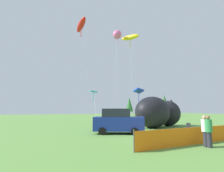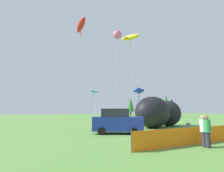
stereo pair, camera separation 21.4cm
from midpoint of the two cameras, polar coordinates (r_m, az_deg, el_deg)
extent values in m
plane|color=#609342|center=(14.36, 11.27, -15.43)|extent=(120.00, 120.00, 0.00)
cube|color=navy|center=(14.75, 2.40, -12.18)|extent=(4.38, 3.07, 1.12)
cube|color=#1E232D|center=(14.71, 1.58, -8.69)|extent=(2.64, 2.25, 0.67)
cylinder|color=black|center=(15.61, 7.25, -13.77)|extent=(0.63, 0.44, 0.59)
cylinder|color=black|center=(14.03, 7.63, -14.48)|extent=(0.63, 0.44, 0.59)
cylinder|color=black|center=(15.68, -2.25, -13.80)|extent=(0.63, 0.44, 0.59)
cylinder|color=black|center=(14.10, -2.97, -14.50)|extent=(0.63, 0.44, 0.59)
cube|color=black|center=(15.84, 24.75, -12.52)|extent=(0.56, 0.56, 0.03)
cube|color=black|center=(15.68, 23.99, -11.78)|extent=(0.08, 0.48, 0.46)
cylinder|color=#A5A5AD|center=(16.16, 24.95, -13.19)|extent=(0.02, 0.02, 0.45)
cylinder|color=#A5A5AD|center=(15.82, 25.92, -13.27)|extent=(0.02, 0.02, 0.45)
cylinder|color=#A5A5AD|center=(15.91, 23.68, -13.35)|extent=(0.02, 0.02, 0.45)
cylinder|color=#A5A5AD|center=(15.57, 24.64, -13.45)|extent=(0.02, 0.02, 0.45)
ellipsoid|color=black|center=(19.63, 13.49, -8.28)|extent=(5.55, 4.99, 3.37)
ellipsoid|color=white|center=(19.65, 13.56, -10.48)|extent=(3.71, 3.53, 1.51)
sphere|color=black|center=(22.47, 18.08, -8.42)|extent=(3.03, 3.03, 3.03)
cone|color=black|center=(23.08, 16.84, -5.43)|extent=(0.85, 0.85, 0.91)
cone|color=black|center=(21.87, 19.14, -5.24)|extent=(0.85, 0.85, 0.91)
cube|color=orange|center=(10.97, 23.45, -14.94)|extent=(7.07, 0.96, 0.96)
cylinder|color=#4C4C51|center=(8.64, 7.10, -17.35)|extent=(0.05, 0.05, 1.06)
cylinder|color=#2D2D38|center=(10.86, 29.36, -15.12)|extent=(0.25, 0.25, 0.80)
cylinder|color=#338C4C|center=(10.78, 29.11, -11.29)|extent=(0.36, 0.36, 0.66)
sphere|color=#8C6647|center=(10.75, 28.96, -8.96)|extent=(0.22, 0.22, 0.22)
cylinder|color=#2D2D38|center=(10.97, 28.43, -15.10)|extent=(0.25, 0.25, 0.79)
cylinder|color=silver|center=(10.89, 28.18, -11.31)|extent=(0.36, 0.36, 0.66)
sphere|color=tan|center=(10.86, 28.04, -9.01)|extent=(0.22, 0.22, 0.22)
cylinder|color=silver|center=(21.23, -5.17, -7.17)|extent=(0.21, 2.83, 4.27)
cube|color=#19B2B2|center=(22.73, -5.72, -1.81)|extent=(0.99, 0.97, 0.41)
cylinder|color=#19B2B2|center=(22.67, -5.74, -3.57)|extent=(0.06, 0.06, 1.20)
cylinder|color=silver|center=(20.36, 1.57, 2.41)|extent=(0.58, 0.40, 11.04)
sphere|color=pink|center=(22.24, 2.03, 16.45)|extent=(1.08, 1.08, 1.08)
cylinder|color=pink|center=(21.96, 2.04, 14.78)|extent=(0.06, 0.06, 1.20)
cylinder|color=silver|center=(18.99, -7.81, 2.69)|extent=(1.92, 2.14, 10.71)
ellipsoid|color=red|center=(19.54, -9.76, 19.02)|extent=(1.00, 2.60, 1.26)
cylinder|color=red|center=(19.24, -9.81, 17.15)|extent=(0.06, 0.06, 1.20)
cylinder|color=silver|center=(20.08, 7.42, -7.40)|extent=(0.81, 1.11, 4.07)
cube|color=blue|center=(19.88, 9.00, -1.50)|extent=(1.02, 0.97, 0.58)
cylinder|color=blue|center=(19.82, 9.04, -3.51)|extent=(0.06, 0.06, 1.20)
cylinder|color=silver|center=(21.20, 6.88, 1.60)|extent=(0.69, 0.72, 10.71)
ellipsoid|color=yellow|center=(22.26, 6.26, 15.53)|extent=(1.74, 2.72, 0.90)
cylinder|color=yellow|center=(21.99, 6.28, 13.85)|extent=(0.06, 0.06, 1.20)
cylinder|color=brown|center=(51.47, 6.26, -9.01)|extent=(0.41, 0.41, 1.28)
cone|color=#2D6B2D|center=(51.47, 6.22, -6.02)|extent=(2.25, 2.25, 4.08)
cylinder|color=brown|center=(52.74, 17.43, -8.58)|extent=(0.46, 0.46, 1.45)
cone|color=#2D6B2D|center=(52.75, 17.30, -5.28)|extent=(2.55, 2.55, 4.64)
camera|label=1|loc=(0.11, -89.68, -0.04)|focal=28.00mm
camera|label=2|loc=(0.11, 90.32, 0.04)|focal=28.00mm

